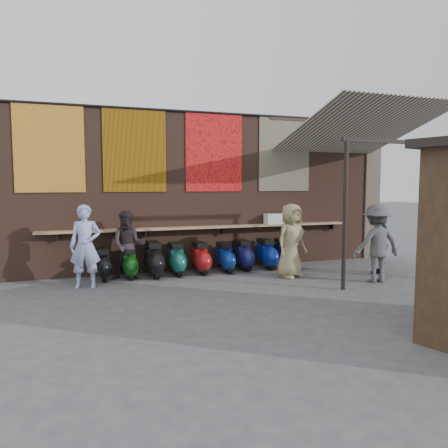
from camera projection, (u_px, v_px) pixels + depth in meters
name	position (u px, v px, depth m)	size (l,w,h in m)	color
ground	(239.00, 291.00, 8.94)	(70.00, 70.00, 0.00)	#474749
brick_wall	(201.00, 191.00, 11.29)	(10.00, 0.40, 4.00)	brown
pier_right	(368.00, 190.00, 13.03)	(0.50, 0.50, 4.00)	#4C4238
eating_counter	(205.00, 227.00, 11.03)	(8.00, 0.32, 0.05)	#9E7A51
shelf_box	(276.00, 219.00, 11.65)	(0.63, 0.28, 0.27)	white
tapestry_redgold	(49.00, 148.00, 9.79)	(1.50, 0.02, 2.00)	maroon
tapestry_sun	(135.00, 150.00, 10.43)	(1.50, 0.02, 2.00)	orange
tapestry_orange	(214.00, 152.00, 11.09)	(1.50, 0.02, 2.00)	red
tapestry_multi	(285.00, 154.00, 11.76)	(1.50, 0.02, 2.00)	#22627F
hang_rail	(203.00, 112.00, 10.89)	(0.06, 0.06, 9.50)	black
scooter_stool_0	(103.00, 264.00, 9.98)	(0.34, 0.75, 0.71)	black
scooter_stool_1	(130.00, 264.00, 10.14)	(0.33, 0.73, 0.69)	#0F4B12
scooter_stool_2	(154.00, 260.00, 10.27)	(0.39, 0.87, 0.83)	black
scooter_stool_3	(176.00, 259.00, 10.53)	(0.36, 0.81, 0.77)	#175F57
scooter_stool_4	(201.00, 258.00, 10.67)	(0.36, 0.80, 0.76)	#A71617
scooter_stool_5	(225.00, 257.00, 10.88)	(0.34, 0.77, 0.73)	navy
scooter_stool_6	(243.00, 255.00, 11.12)	(0.36, 0.80, 0.76)	navy
scooter_stool_7	(266.00, 254.00, 11.28)	(0.36, 0.81, 0.77)	navy
scooter_stool_8	(284.00, 253.00, 11.49)	(0.35, 0.78, 0.75)	#151952
diner_left	(85.00, 246.00, 9.20)	(0.64, 0.42, 1.77)	#94A2D8
diner_right	(128.00, 245.00, 10.01)	(0.77, 0.60, 1.58)	#2D2328
shopper_navy	(380.00, 243.00, 10.64)	(0.88, 0.37, 1.50)	black
shopper_grey	(377.00, 243.00, 9.73)	(1.12, 0.65, 1.74)	#4F5054
shopper_tan	(291.00, 241.00, 10.21)	(0.85, 0.55, 1.74)	#978E60
awning_canvas	(359.00, 128.00, 10.63)	(3.20, 3.40, 0.03)	beige
awning_ledger	(324.00, 120.00, 12.08)	(3.30, 0.08, 0.12)	#33261C
awning_header	(403.00, 142.00, 9.26)	(3.00, 0.08, 0.08)	black
awning_post_left	(345.00, 215.00, 8.94)	(0.09, 0.09, 3.10)	black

